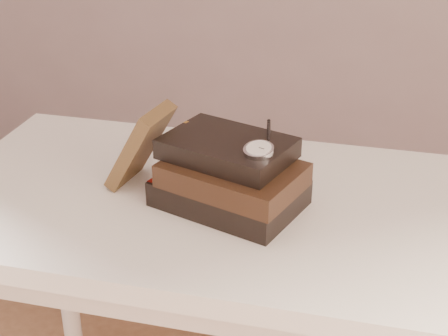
# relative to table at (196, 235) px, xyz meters

# --- Properties ---
(table) EXTENTS (1.00, 0.60, 0.75)m
(table) POSITION_rel_table_xyz_m (0.00, 0.00, 0.00)
(table) COLOR white
(table) RESTS_ON ground
(book_stack) EXTENTS (0.30, 0.25, 0.13)m
(book_stack) POSITION_rel_table_xyz_m (0.07, -0.02, 0.15)
(book_stack) COLOR black
(book_stack) RESTS_ON table
(journal) EXTENTS (0.13, 0.13, 0.17)m
(journal) POSITION_rel_table_xyz_m (-0.11, 0.01, 0.18)
(journal) COLOR #3F2C18
(journal) RESTS_ON table
(pocket_watch) EXTENTS (0.07, 0.16, 0.02)m
(pocket_watch) POSITION_rel_table_xyz_m (0.13, -0.05, 0.23)
(pocket_watch) COLOR silver
(pocket_watch) RESTS_ON book_stack
(eyeglasses) EXTENTS (0.14, 0.15, 0.05)m
(eyeglasses) POSITION_rel_table_xyz_m (0.01, 0.09, 0.17)
(eyeglasses) COLOR silver
(eyeglasses) RESTS_ON book_stack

